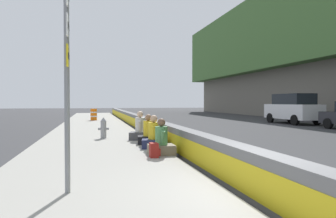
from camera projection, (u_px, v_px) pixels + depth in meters
name	position (u px, v px, depth m)	size (l,w,h in m)	color
ground_plane	(262.00, 203.00, 5.28)	(160.00, 160.00, 0.00)	#353538
sidewalk_strip	(99.00, 212.00, 4.67)	(80.00, 4.40, 0.14)	gray
jersey_barrier	(262.00, 178.00, 5.27)	(76.00, 0.45, 0.85)	slate
route_sign_post	(67.00, 69.00, 5.35)	(0.44, 0.09, 3.60)	gray
fire_hydrant	(103.00, 128.00, 13.43)	(0.26, 0.46, 0.88)	gray
seated_person_foreground	(161.00, 143.00, 9.30)	(0.67, 0.77, 1.05)	#706651
seated_person_middle	(154.00, 138.00, 10.60)	(0.80, 0.90, 1.09)	#23284C
seated_person_rear	(148.00, 135.00, 11.64)	(0.75, 0.85, 1.08)	black
seated_person_far	(140.00, 131.00, 12.91)	(0.89, 0.98, 1.16)	#424247
backpack	(154.00, 150.00, 8.83)	(0.32, 0.28, 0.40)	maroon
construction_barrel	(94.00, 114.00, 26.37)	(0.54, 0.54, 0.95)	orange
parked_car_fourth	(293.00, 108.00, 24.18)	(4.84, 2.15, 2.28)	silver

